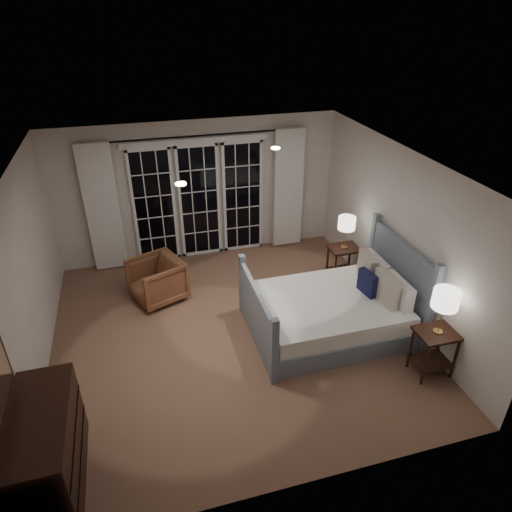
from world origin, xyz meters
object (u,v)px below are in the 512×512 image
object	(u,v)px
bed	(333,311)
dresser	(47,451)
lamp_left	(446,299)
lamp_right	(347,224)
nightstand_right	(343,259)
nightstand_left	(434,346)
armchair	(157,280)

from	to	relation	value
bed	dresser	size ratio (longest dim) A/B	1.67
lamp_left	lamp_right	distance (m)	2.36
bed	nightstand_right	bearing A→B (deg)	58.99
nightstand_left	dresser	size ratio (longest dim) A/B	0.50
nightstand_right	armchair	bearing A→B (deg)	174.60
bed	lamp_left	world-z (taller)	bed
nightstand_right	bed	bearing A→B (deg)	-121.01
nightstand_left	dresser	bearing A→B (deg)	-175.79
bed	armchair	world-z (taller)	bed
lamp_right	armchair	size ratio (longest dim) A/B	0.72
bed	lamp_right	bearing A→B (deg)	58.99
lamp_left	dresser	bearing A→B (deg)	-175.79
bed	nightstand_left	xyz separation A→B (m)	(0.85, -1.17, 0.11)
nightstand_right	armchair	xyz separation A→B (m)	(-3.07, 0.29, -0.07)
nightstand_right	lamp_right	xyz separation A→B (m)	(0.00, 0.00, 0.65)
nightstand_left	lamp_right	world-z (taller)	lamp_right
lamp_left	armchair	size ratio (longest dim) A/B	0.80
nightstand_right	dresser	distance (m)	5.12
nightstand_left	nightstand_right	distance (m)	2.36
bed	dresser	xyz separation A→B (m)	(-3.65, -1.50, 0.14)
dresser	nightstand_right	bearing A→B (deg)	31.61
nightstand_right	armchair	world-z (taller)	armchair
armchair	nightstand_right	bearing A→B (deg)	63.18
dresser	lamp_right	bearing A→B (deg)	31.61
dresser	bed	bearing A→B (deg)	22.34
bed	nightstand_left	size ratio (longest dim) A/B	3.34
nightstand_right	armchair	size ratio (longest dim) A/B	0.83
lamp_right	nightstand_right	bearing A→B (deg)	-90.00
bed	nightstand_right	world-z (taller)	bed
armchair	lamp_right	bearing A→B (deg)	63.18
armchair	bed	bearing A→B (deg)	36.57
lamp_left	lamp_right	bearing A→B (deg)	93.42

